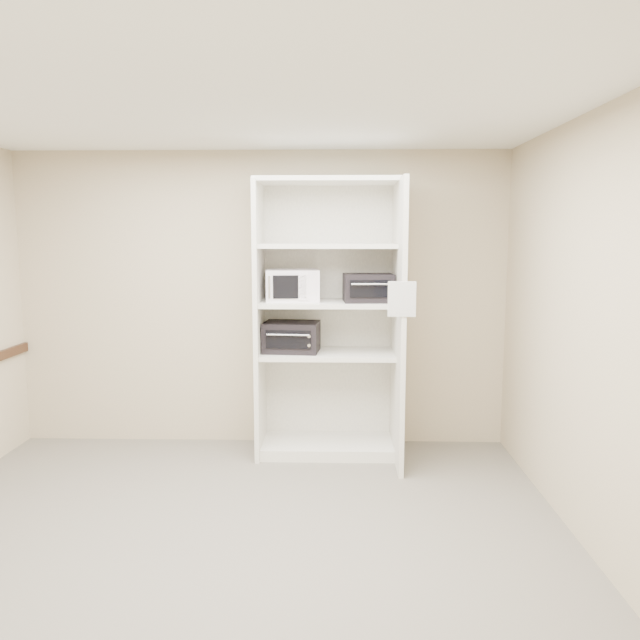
{
  "coord_description": "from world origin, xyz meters",
  "views": [
    {
      "loc": [
        0.69,
        -3.72,
        1.94
      ],
      "look_at": [
        0.56,
        1.38,
        1.25
      ],
      "focal_mm": 35.0,
      "sensor_mm": 36.0,
      "label": 1
    }
  ],
  "objects_px": {
    "microwave": "(292,285)",
    "toaster_oven_upper": "(368,288)",
    "shelving_unit": "(333,328)",
    "toaster_oven_lower": "(292,337)"
  },
  "relations": [
    {
      "from": "microwave",
      "to": "toaster_oven_lower",
      "type": "distance_m",
      "value": 0.46
    },
    {
      "from": "toaster_oven_upper",
      "to": "toaster_oven_lower",
      "type": "bearing_deg",
      "value": 171.78
    },
    {
      "from": "microwave",
      "to": "toaster_oven_lower",
      "type": "relative_size",
      "value": 0.96
    },
    {
      "from": "toaster_oven_upper",
      "to": "shelving_unit",
      "type": "bearing_deg",
      "value": 165.6
    },
    {
      "from": "shelving_unit",
      "to": "microwave",
      "type": "height_order",
      "value": "shelving_unit"
    },
    {
      "from": "shelving_unit",
      "to": "toaster_oven_upper",
      "type": "distance_m",
      "value": 0.47
    },
    {
      "from": "shelving_unit",
      "to": "toaster_oven_upper",
      "type": "relative_size",
      "value": 5.75
    },
    {
      "from": "microwave",
      "to": "toaster_oven_upper",
      "type": "height_order",
      "value": "microwave"
    },
    {
      "from": "microwave",
      "to": "toaster_oven_upper",
      "type": "bearing_deg",
      "value": -10.58
    },
    {
      "from": "shelving_unit",
      "to": "microwave",
      "type": "relative_size",
      "value": 5.3
    }
  ]
}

